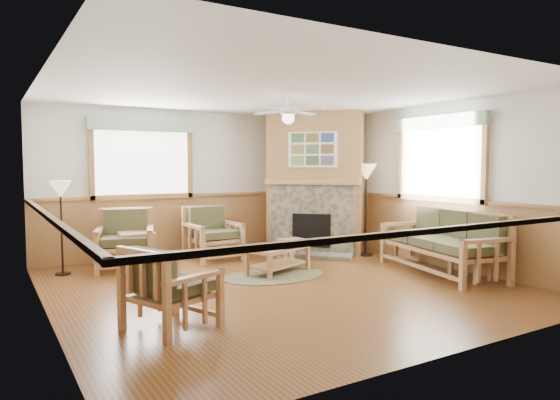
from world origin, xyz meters
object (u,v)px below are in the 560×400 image
footstool (293,250)px  armchair_left (171,287)px  sofa (441,242)px  armchair_back_left (125,240)px  floor_lamp_left (62,228)px  end_table_sofa (471,261)px  end_table_chairs (137,251)px  armchair_back_right (213,233)px  floor_lamp_right (366,210)px  coffee_table (278,260)px

footstool → armchair_left: bearing=-141.2°
sofa → armchair_left: (-4.49, -0.39, -0.06)m
sofa → armchair_back_left: 5.03m
floor_lamp_left → sofa: bearing=-29.9°
sofa → floor_lamp_left: bearing=-107.3°
armchair_left → end_table_sofa: size_ratio=1.57×
end_table_chairs → end_table_sofa: end_table_chairs is taller
armchair_back_right → footstool: bearing=-35.4°
armchair_back_left → armchair_left: size_ratio=1.12×
armchair_left → floor_lamp_left: 3.39m
armchair_back_left → end_table_chairs: bearing=-2.4°
sofa → floor_lamp_right: floor_lamp_right is taller
end_table_sofa → end_table_chairs: bearing=140.3°
end_table_chairs → floor_lamp_left: 1.19m
armchair_left → footstool: 3.96m
armchair_left → floor_lamp_left: size_ratio=0.59×
armchair_left → end_table_sofa: 4.49m
coffee_table → end_table_sofa: 2.88m
sofa → end_table_chairs: 4.87m
coffee_table → floor_lamp_left: floor_lamp_left is taller
armchair_back_left → coffee_table: size_ratio=0.92×
armchair_back_left → end_table_sofa: 5.37m
armchair_back_left → end_table_sofa: (4.17, -3.38, -0.21)m
armchair_left → floor_lamp_right: size_ratio=0.50×
coffee_table → floor_lamp_left: 3.38m
coffee_table → floor_lamp_right: bearing=-9.5°
end_table_chairs → floor_lamp_left: size_ratio=0.41×
armchair_back_right → end_table_sofa: bearing=-55.2°
armchair_back_left → coffee_table: armchair_back_left is taller
floor_lamp_right → armchair_left: bearing=-154.2°
sofa → floor_lamp_left: floor_lamp_left is taller
armchair_back_left → floor_lamp_right: size_ratio=0.56×
armchair_back_right → armchair_back_left: bearing=178.9°
sofa → floor_lamp_left: (-5.10, 2.93, 0.24)m
armchair_back_right → end_table_sofa: armchair_back_right is taller
armchair_back_left → armchair_back_right: armchair_back_left is taller
end_table_sofa → footstool: end_table_sofa is taller
floor_lamp_right → coffee_table: bearing=-168.1°
armchair_back_left → floor_lamp_left: bearing=-169.7°
sofa → footstool: (-1.41, 2.08, -0.31)m
armchair_back_left → floor_lamp_left: size_ratio=0.66×
armchair_back_left → end_table_sofa: size_ratio=1.76×
armchair_back_right → footstool: size_ratio=2.19×
armchair_back_right → armchair_left: (-1.87, -3.25, -0.04)m
armchair_left → end_table_sofa: bearing=-113.8°
armchair_back_right → floor_lamp_right: bearing=-25.1°
armchair_back_right → coffee_table: size_ratio=0.90×
armchair_back_left → armchair_left: armchair_back_left is taller
end_table_sofa → floor_lamp_right: floor_lamp_right is taller
armchair_back_left → floor_lamp_right: 4.32m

